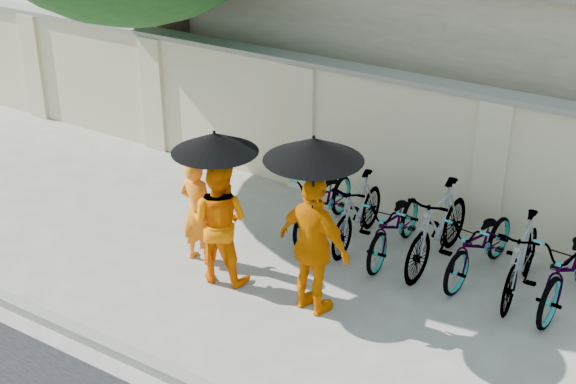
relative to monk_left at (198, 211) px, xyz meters
The scene contains 16 objects.
ground 1.27m from the monk_left, 23.73° to the right, with size 80.00×80.00×0.00m, color #A8A49C.
kerb 2.42m from the monk_left, 65.75° to the right, with size 40.00×0.16×0.12m, color gray.
compound_wall 3.41m from the monk_left, 54.88° to the left, with size 20.00×0.30×2.00m, color beige.
building_behind 7.27m from the monk_left, 65.82° to the left, with size 14.00×6.00×3.20m, color beige.
monk_left is the anchor object (origin of this frame).
monk_center 0.56m from the monk_left, 22.68° to the right, with size 0.79×0.62×1.63m, color #FF7200.
parasol_center 1.35m from the monk_left, 27.61° to the right, with size 1.04×1.04×1.11m.
monk_right 1.90m from the monk_left, ahead, with size 1.02×0.43×1.74m, color orange.
parasol_right 2.38m from the monk_left, ahead, with size 1.12×1.12×1.27m.
bike_0 1.90m from the monk_left, 59.18° to the left, with size 0.61×1.75×0.92m, color slate.
bike_1 2.19m from the monk_left, 45.01° to the left, with size 0.46×1.64×0.99m, color slate.
bike_2 2.62m from the monk_left, 35.83° to the left, with size 0.59×1.70×0.89m, color slate.
bike_3 3.12m from the monk_left, 30.59° to the left, with size 0.53×1.86×1.12m, color slate.
bike_4 3.65m from the monk_left, 26.52° to the left, with size 0.61×1.74×0.91m, color slate.
bike_5 4.11m from the monk_left, 21.02° to the left, with size 0.48×1.70×1.02m, color slate.
bike_6 4.69m from the monk_left, 19.90° to the left, with size 0.67×1.93×1.01m, color slate.
Camera 1 is at (5.05, -6.73, 5.47)m, focal length 50.00 mm.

